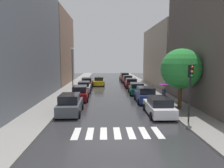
% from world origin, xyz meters
% --- Properties ---
extents(ground_plane, '(28.00, 72.00, 0.04)m').
position_xyz_m(ground_plane, '(0.00, 24.00, -0.02)').
color(ground_plane, '#2D2D2F').
extents(sidewalk_left, '(3.00, 72.00, 0.15)m').
position_xyz_m(sidewalk_left, '(-6.50, 24.00, 0.07)').
color(sidewalk_left, gray).
rests_on(sidewalk_left, ground).
extents(sidewalk_right, '(3.00, 72.00, 0.15)m').
position_xyz_m(sidewalk_right, '(6.50, 24.00, 0.07)').
color(sidewalk_right, gray).
rests_on(sidewalk_right, ground).
extents(crosswalk_stripes, '(5.85, 2.20, 0.01)m').
position_xyz_m(crosswalk_stripes, '(0.00, 1.42, 0.01)').
color(crosswalk_stripes, silver).
rests_on(crosswalk_stripes, ground).
extents(building_left_near, '(6.00, 19.56, 18.25)m').
position_xyz_m(building_left_near, '(-11.00, 11.71, 9.13)').
color(building_left_near, slate).
rests_on(building_left_near, ground).
extents(building_left_mid, '(6.00, 14.37, 13.90)m').
position_xyz_m(building_left_mid, '(-11.00, 29.13, 6.95)').
color(building_left_mid, '#8C6B56').
rests_on(building_left_mid, ground).
extents(building_right_near, '(6.00, 14.88, 12.95)m').
position_xyz_m(building_right_near, '(11.00, 9.16, 6.47)').
color(building_right_near, '#564C47').
rests_on(building_right_near, ground).
extents(building_right_mid, '(6.00, 16.99, 10.82)m').
position_xyz_m(building_right_mid, '(11.00, 25.71, 5.41)').
color(building_right_mid, '#9E9384').
rests_on(building_right_mid, ground).
extents(parked_car_left_nearest, '(2.17, 4.51, 1.79)m').
position_xyz_m(parked_car_left_nearest, '(-3.93, 6.42, 0.83)').
color(parked_car_left_nearest, '#474C51').
rests_on(parked_car_left_nearest, ground).
extents(parked_car_left_second, '(2.17, 4.44, 1.73)m').
position_xyz_m(parked_car_left_second, '(-3.78, 12.55, 0.80)').
color(parked_car_left_second, maroon).
rests_on(parked_car_left_second, ground).
extents(parked_car_left_third, '(2.08, 4.35, 1.62)m').
position_xyz_m(parked_car_left_third, '(-3.88, 18.38, 0.76)').
color(parked_car_left_third, '#B2B7BF').
rests_on(parked_car_left_third, ground).
extents(parked_car_left_fourth, '(2.12, 4.76, 1.65)m').
position_xyz_m(parked_car_left_fourth, '(-3.95, 24.45, 0.78)').
color(parked_car_left_fourth, brown).
rests_on(parked_car_left_fourth, ground).
extents(parked_car_right_nearest, '(2.20, 4.67, 1.59)m').
position_xyz_m(parked_car_right_nearest, '(3.94, 5.73, 0.75)').
color(parked_car_right_nearest, silver).
rests_on(parked_car_right_nearest, ground).
extents(parked_car_right_second, '(2.19, 4.42, 1.75)m').
position_xyz_m(parked_car_right_second, '(3.83, 11.11, 0.82)').
color(parked_car_right_second, navy).
rests_on(parked_car_right_second, ground).
extents(parked_car_right_third, '(2.33, 4.56, 1.57)m').
position_xyz_m(parked_car_right_third, '(3.71, 16.65, 0.74)').
color(parked_car_right_third, '#0C4C2D').
rests_on(parked_car_right_third, ground).
extents(parked_car_right_fourth, '(2.23, 4.28, 1.60)m').
position_xyz_m(parked_car_right_fourth, '(3.78, 23.10, 0.75)').
color(parked_car_right_fourth, maroon).
rests_on(parked_car_right_fourth, ground).
extents(parked_car_right_fifth, '(2.18, 4.10, 1.62)m').
position_xyz_m(parked_car_right_fifth, '(3.83, 29.32, 0.76)').
color(parked_car_right_fifth, maroon).
rests_on(parked_car_right_fifth, ground).
extents(parked_car_right_sixth, '(2.17, 4.44, 1.82)m').
position_xyz_m(parked_car_right_sixth, '(3.75, 34.60, 0.84)').
color(parked_car_right_sixth, brown).
rests_on(parked_car_right_sixth, ground).
extents(taxi_midroad, '(2.12, 4.46, 1.81)m').
position_xyz_m(taxi_midroad, '(-1.88, 26.20, 0.76)').
color(taxi_midroad, yellow).
rests_on(taxi_midroad, ground).
extents(pedestrian_foreground, '(1.09, 1.09, 2.02)m').
position_xyz_m(pedestrian_foreground, '(5.62, 9.93, 1.66)').
color(pedestrian_foreground, black).
rests_on(pedestrian_foreground, sidewalk_right).
extents(street_tree_right, '(3.80, 3.80, 5.73)m').
position_xyz_m(street_tree_right, '(6.40, 7.35, 3.97)').
color(street_tree_right, '#513823').
rests_on(street_tree_right, sidewalk_right).
extents(traffic_light_right_corner, '(0.30, 0.42, 4.30)m').
position_xyz_m(traffic_light_right_corner, '(5.45, 2.98, 3.29)').
color(traffic_light_right_corner, black).
rests_on(traffic_light_right_corner, sidewalk_right).
extents(lamp_post_left, '(0.60, 0.28, 6.36)m').
position_xyz_m(lamp_post_left, '(-5.55, 18.35, 3.85)').
color(lamp_post_left, '#595B60').
rests_on(lamp_post_left, sidewalk_left).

